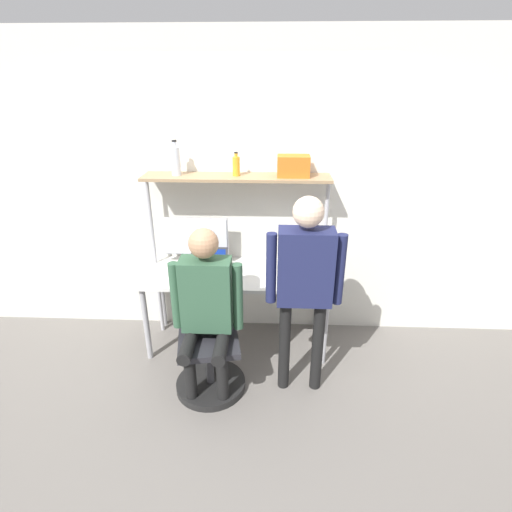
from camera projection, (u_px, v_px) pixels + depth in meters
name	position (u px, v px, depth m)	size (l,w,h in m)	color
ground_plane	(235.00, 365.00, 3.51)	(12.00, 12.00, 0.00)	slate
wall_back	(239.00, 195.00, 3.60)	(8.00, 0.06, 2.70)	silver
desk	(237.00, 281.00, 3.55)	(1.67, 0.65, 0.74)	silver
shelf_unit	(237.00, 200.00, 3.42)	(1.58, 0.29, 1.56)	#997A56
monitor	(194.00, 239.00, 3.59)	(0.62, 0.22, 0.44)	#B7B7BC
laptop	(209.00, 268.00, 3.46)	(0.32, 0.24, 0.23)	#333338
cell_phone	(236.00, 275.00, 3.46)	(0.07, 0.15, 0.01)	black
office_chair	(209.00, 355.00, 3.19)	(0.56, 0.56, 0.93)	black
person_seated	(206.00, 302.00, 2.93)	(0.54, 0.47, 1.37)	black
person_standing	(305.00, 275.00, 2.87)	(0.56, 0.22, 1.60)	black
bottle_clear	(176.00, 160.00, 3.31)	(0.08, 0.08, 0.29)	silver
bottle_amber	(236.00, 166.00, 3.30)	(0.06, 0.06, 0.20)	gold
storage_box	(293.00, 166.00, 3.28)	(0.26, 0.17, 0.17)	#D1661E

